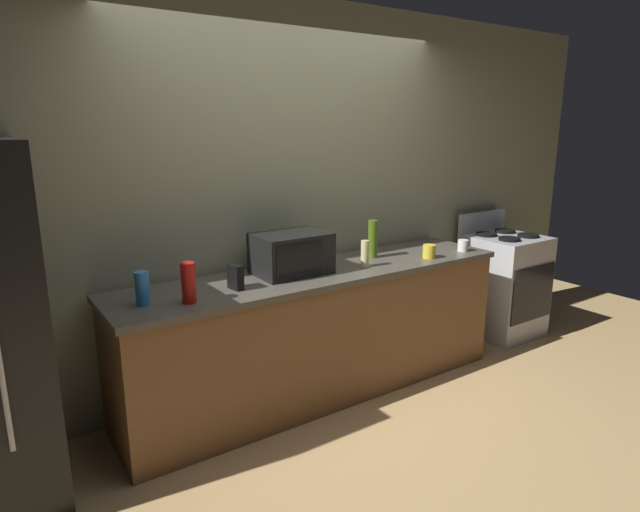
% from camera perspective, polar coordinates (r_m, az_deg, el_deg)
% --- Properties ---
extents(ground_plane, '(8.00, 8.00, 0.00)m').
position_cam_1_polar(ground_plane, '(3.67, 3.68, -16.63)').
color(ground_plane, tan).
extents(back_wall, '(6.40, 0.10, 2.70)m').
position_cam_1_polar(back_wall, '(3.86, -3.45, 6.26)').
color(back_wall, gray).
rests_on(back_wall, ground_plane).
extents(counter_run, '(2.84, 0.64, 0.90)m').
position_cam_1_polar(counter_run, '(3.76, 0.00, -8.14)').
color(counter_run, brown).
rests_on(counter_run, ground_plane).
extents(stove_range, '(0.60, 0.61, 1.08)m').
position_cam_1_polar(stove_range, '(5.10, 18.93, -2.83)').
color(stove_range, '#B7BABF').
rests_on(stove_range, ground_plane).
extents(microwave, '(0.48, 0.35, 0.27)m').
position_cam_1_polar(microwave, '(3.52, -3.07, 0.28)').
color(microwave, black).
rests_on(microwave, counter_run).
extents(cordless_phone, '(0.07, 0.12, 0.15)m').
position_cam_1_polar(cordless_phone, '(3.23, -9.00, -2.23)').
color(cordless_phone, black).
rests_on(cordless_phone, counter_run).
extents(bottle_hand_soap, '(0.06, 0.06, 0.19)m').
position_cam_1_polar(bottle_hand_soap, '(3.69, 4.81, 0.24)').
color(bottle_hand_soap, beige).
rests_on(bottle_hand_soap, counter_run).
extents(bottle_olive_oil, '(0.07, 0.07, 0.28)m').
position_cam_1_polar(bottle_olive_oil, '(3.95, 5.65, 1.81)').
color(bottle_olive_oil, '#4C6B19').
rests_on(bottle_olive_oil, counter_run).
extents(bottle_spray_cleaner, '(0.08, 0.08, 0.19)m').
position_cam_1_polar(bottle_spray_cleaner, '(3.07, -18.42, -3.29)').
color(bottle_spray_cleaner, '#338CE5').
rests_on(bottle_spray_cleaner, counter_run).
extents(bottle_hot_sauce, '(0.08, 0.08, 0.23)m').
position_cam_1_polar(bottle_hot_sauce, '(3.03, -13.85, -2.79)').
color(bottle_hot_sauce, red).
rests_on(bottle_hot_sauce, counter_run).
extents(mug_white, '(0.08, 0.08, 0.09)m').
position_cam_1_polar(mug_white, '(4.30, 15.01, 1.09)').
color(mug_white, white).
rests_on(mug_white, counter_run).
extents(mug_yellow, '(0.09, 0.09, 0.10)m').
position_cam_1_polar(mug_yellow, '(4.02, 11.56, 0.48)').
color(mug_yellow, yellow).
rests_on(mug_yellow, counter_run).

